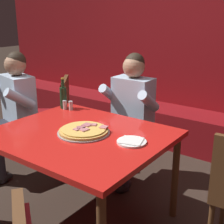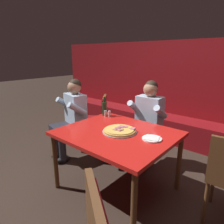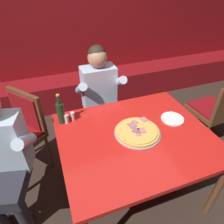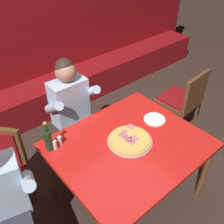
# 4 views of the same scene
# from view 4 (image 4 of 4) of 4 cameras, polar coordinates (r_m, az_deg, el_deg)

# --- Properties ---
(ground_plane) EXTENTS (24.00, 24.00, 0.00)m
(ground_plane) POSITION_cam_4_polar(r_m,az_deg,el_deg) (2.80, 3.25, -18.36)
(ground_plane) COLOR #33261E
(booth_wall_panel) EXTENTS (6.80, 0.16, 1.90)m
(booth_wall_panel) POSITION_cam_4_polar(r_m,az_deg,el_deg) (3.72, -20.43, 13.79)
(booth_wall_panel) COLOR maroon
(booth_wall_panel) RESTS_ON ground_plane
(booth_bench) EXTENTS (6.46, 0.48, 0.46)m
(booth_bench) POSITION_cam_4_polar(r_m,az_deg,el_deg) (3.79, -16.18, 2.54)
(booth_bench) COLOR maroon
(booth_bench) RESTS_ON ground_plane
(main_dining_table) EXTENTS (1.29, 1.08, 0.76)m
(main_dining_table) POSITION_cam_4_polar(r_m,az_deg,el_deg) (2.26, 3.86, -8.55)
(main_dining_table) COLOR brown
(main_dining_table) RESTS_ON ground_plane
(pizza) EXTENTS (0.40, 0.40, 0.05)m
(pizza) POSITION_cam_4_polar(r_m,az_deg,el_deg) (2.22, 4.10, -6.38)
(pizza) COLOR #9E9EA3
(pizza) RESTS_ON main_dining_table
(plate_white_paper) EXTENTS (0.21, 0.21, 0.02)m
(plate_white_paper) POSITION_cam_4_polar(r_m,az_deg,el_deg) (2.48, 9.71, -1.64)
(plate_white_paper) COLOR white
(plate_white_paper) RESTS_ON main_dining_table
(beer_bottle) EXTENTS (0.07, 0.07, 0.29)m
(beer_bottle) POSITION_cam_4_polar(r_m,az_deg,el_deg) (2.15, -14.41, -6.13)
(beer_bottle) COLOR #19381E
(beer_bottle) RESTS_ON main_dining_table
(shaker_red_pepper_flakes) EXTENTS (0.04, 0.04, 0.09)m
(shaker_red_pepper_flakes) POSITION_cam_4_polar(r_m,az_deg,el_deg) (2.19, -12.88, -7.40)
(shaker_red_pepper_flakes) COLOR silver
(shaker_red_pepper_flakes) RESTS_ON main_dining_table
(shaker_oregano) EXTENTS (0.04, 0.04, 0.09)m
(shaker_oregano) POSITION_cam_4_polar(r_m,az_deg,el_deg) (2.22, -11.82, -6.46)
(shaker_oregano) COLOR silver
(shaker_oregano) RESTS_ON main_dining_table
(diner_seated_blue_shirt) EXTENTS (0.53, 0.53, 1.27)m
(diner_seated_blue_shirt) POSITION_cam_4_polar(r_m,az_deg,el_deg) (2.68, -8.58, 0.16)
(diner_seated_blue_shirt) COLOR black
(diner_seated_blue_shirt) RESTS_ON ground_plane
(dining_chair_far_left) EXTENTS (0.47, 0.47, 0.95)m
(dining_chair_far_left) POSITION_cam_4_polar(r_m,az_deg,el_deg) (3.19, 16.14, 2.98)
(dining_chair_far_left) COLOR brown
(dining_chair_far_left) RESTS_ON ground_plane
(diner_standing_companion) EXTENTS (0.58, 0.60, 1.27)m
(diner_standing_companion) POSITION_cam_4_polar(r_m,az_deg,el_deg) (2.05, -23.99, -19.06)
(diner_standing_companion) COLOR black
(diner_standing_companion) RESTS_ON ground_plane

